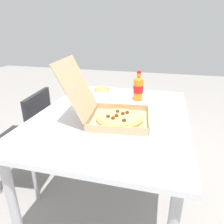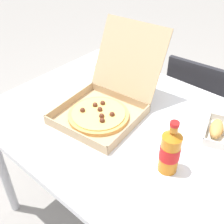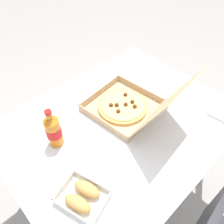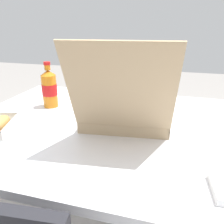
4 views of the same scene
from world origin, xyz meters
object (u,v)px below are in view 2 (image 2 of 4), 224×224
Objects in this scene: napkin_pile at (100,62)px; pizza_box_open at (105,103)px; chair at (197,105)px; bread_side_box at (224,132)px; cola_bottle at (170,151)px; paper_menu at (151,210)px.

pizza_box_open is at bearing -44.14° from napkin_pile.
chair is at bearing 78.48° from pizza_box_open.
bread_side_box is 1.01× the size of cola_bottle.
napkin_pile is (-0.84, 0.14, -0.02)m from bread_side_box.
cola_bottle is 0.89m from napkin_pile.
paper_menu is at bearing -92.85° from bread_side_box.
bread_side_box is 0.85m from napkin_pile.
cola_bottle is (-0.08, -0.31, 0.07)m from bread_side_box.
pizza_box_open is at bearing -156.94° from bread_side_box.
chair is 1.55× the size of pizza_box_open.
paper_menu is 1.91× the size of napkin_pile.
cola_bottle is at bearing -72.57° from chair.
cola_bottle is at bearing 99.98° from paper_menu.
chair is 1.10m from paper_menu.
pizza_box_open reaches higher than bread_side_box.
napkin_pile is at bearing 135.86° from pizza_box_open.
bread_side_box is at bearing 80.34° from paper_menu.
pizza_box_open is 2.55× the size of paper_menu.
cola_bottle is at bearing -30.35° from napkin_pile.
bread_side_box reaches higher than paper_menu.
bread_side_box is 0.50m from paper_menu.
cola_bottle reaches higher than bread_side_box.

